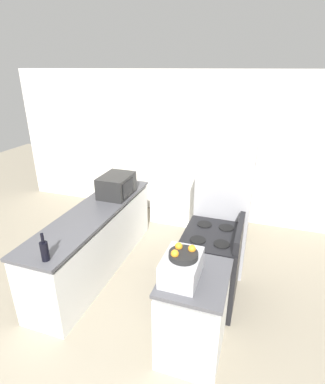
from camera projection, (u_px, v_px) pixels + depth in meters
ground_plane at (100, 364)px, 2.86m from camera, size 14.00×14.00×0.00m
wall_back at (190, 147)px, 5.34m from camera, size 7.00×0.06×2.60m
counter_left at (96, 241)px, 4.08m from camera, size 0.60×2.45×0.89m
counter_right at (193, 315)px, 2.87m from camera, size 0.60×0.74×0.89m
pantry_cabinet at (181, 170)px, 5.21m from camera, size 0.96×0.56×1.95m
stove at (210, 266)px, 3.53m from camera, size 0.66×0.76×1.05m
refrigerator at (224, 206)px, 4.07m from camera, size 0.71×0.79×1.75m
microwave at (117, 185)px, 4.32m from camera, size 0.41×0.54×0.31m
wine_bottle at (45, 250)px, 2.87m from camera, size 0.08×0.08×0.30m
toaster_oven at (181, 267)px, 2.63m from camera, size 0.32×0.44×0.22m
fruit_bowl at (183, 254)px, 2.57m from camera, size 0.26×0.26×0.10m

